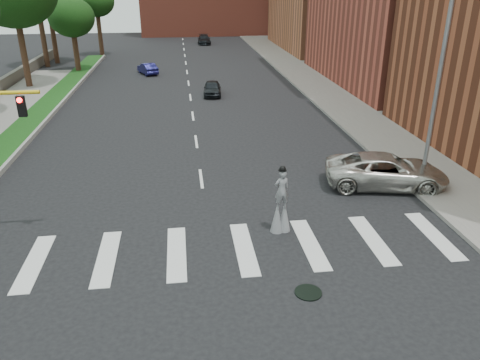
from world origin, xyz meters
TOP-DOWN VIEW (x-y plane):
  - ground_plane at (0.00, 0.00)m, footprint 160.00×160.00m
  - grass_median at (-11.50, 20.00)m, footprint 2.00×60.00m
  - median_curb at (-10.45, 20.00)m, footprint 0.20×60.00m
  - sidewalk_right at (12.50, 25.00)m, footprint 5.00×90.00m
  - manhole at (3.00, -2.00)m, footprint 0.90×0.90m
  - streetlight at (10.90, 6.00)m, footprint 2.05×0.20m
  - stilt_performer at (2.93, 2.17)m, footprint 0.83×0.58m
  - suv_crossing at (9.00, 5.90)m, footprint 6.29×3.84m
  - car_near at (1.96, 26.55)m, footprint 1.74×3.76m
  - car_mid at (-4.20, 37.32)m, footprint 2.49×3.81m
  - car_far at (3.26, 61.44)m, footprint 1.91×4.63m
  - tree_6 at (-11.75, 39.20)m, footprint 4.77×4.77m
  - tree_7 at (-10.93, 51.50)m, footprint 4.57×4.57m

SIDE VIEW (x-z plane):
  - ground_plane at x=0.00m, z-range 0.00..0.00m
  - manhole at x=3.00m, z-range 0.00..0.04m
  - sidewalk_right at x=12.50m, z-range 0.00..0.18m
  - grass_median at x=-11.50m, z-range 0.00..0.25m
  - median_curb at x=-10.45m, z-range 0.00..0.28m
  - car_mid at x=-4.20m, z-range 0.00..1.19m
  - car_near at x=1.96m, z-range 0.00..1.25m
  - car_far at x=3.26m, z-range 0.00..1.34m
  - suv_crossing at x=9.00m, z-range 0.00..1.63m
  - stilt_performer at x=2.93m, z-range -0.33..2.53m
  - streetlight at x=10.90m, z-range 0.40..9.40m
  - tree_6 at x=-11.75m, z-range 1.80..9.56m
  - tree_7 at x=-10.93m, z-range 2.34..11.06m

